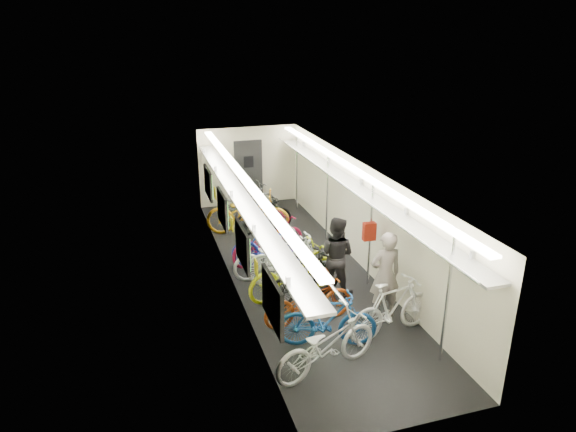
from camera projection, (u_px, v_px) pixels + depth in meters
train_car_shell at (274, 194)px, 11.56m from camera, size 10.00×10.00×10.00m
bicycle_0 at (326, 345)px, 8.11m from camera, size 2.02×1.18×1.00m
bicycle_1 at (327, 320)px, 8.77m from camera, size 1.79×0.95×1.03m
bicycle_2 at (308, 301)px, 9.47m from camera, size 1.82×0.79×0.93m
bicycle_3 at (305, 277)px, 10.18m from camera, size 1.88×1.01×1.09m
bicycle_4 at (293, 271)px, 10.43m from camera, size 2.17×1.20×1.08m
bicycle_5 at (289, 259)px, 10.95m from camera, size 1.92×0.71×1.13m
bicycle_6 at (275, 256)px, 11.21m from camera, size 1.92×0.72×1.00m
bicycle_7 at (269, 247)px, 11.61m from camera, size 1.80×1.03×1.04m
bicycle_8 at (268, 240)px, 12.00m from camera, size 2.13×1.38×1.06m
bicycle_9 at (264, 216)px, 13.60m from camera, size 1.69×0.70×0.99m
bicycle_10 at (248, 213)px, 13.53m from camera, size 2.33×1.37×1.16m
bicycle_11 at (392, 308)px, 9.07m from camera, size 1.88×0.87×1.09m
bicycle_12 at (246, 200)px, 14.80m from camera, size 1.96×1.06×0.98m
passenger_near at (385, 275)px, 9.58m from camera, size 0.63×0.42×1.72m
passenger_mid at (335, 256)px, 10.45m from camera, size 1.02×0.99×1.66m
backpack at (369, 231)px, 10.49m from camera, size 0.27×0.15×0.38m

